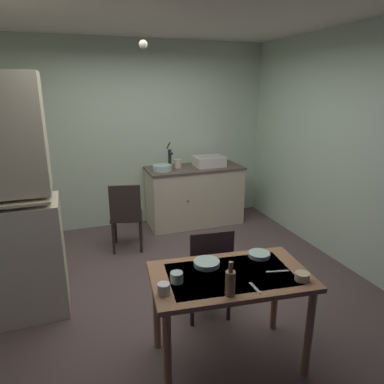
{
  "coord_description": "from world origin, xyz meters",
  "views": [
    {
      "loc": [
        -0.9,
        -3.17,
        2.05
      ],
      "look_at": [
        0.21,
        -0.05,
        1.04
      ],
      "focal_mm": 32.57,
      "sensor_mm": 36.0,
      "label": 1
    }
  ],
  "objects_px": {
    "sink_basin": "(209,161)",
    "dining_table": "(230,287)",
    "hand_pump": "(170,157)",
    "teacup_cream": "(177,277)",
    "mixing_bowl_counter": "(162,168)",
    "chair_far_side": "(208,270)",
    "glass_bottle": "(230,282)",
    "serving_bowl_wide": "(259,255)",
    "chair_by_counter": "(126,215)"
  },
  "relations": [
    {
      "from": "sink_basin",
      "to": "chair_far_side",
      "type": "height_order",
      "value": "sink_basin"
    },
    {
      "from": "chair_far_side",
      "to": "glass_bottle",
      "type": "xyz_separation_m",
      "value": [
        -0.17,
        -0.79,
        0.37
      ]
    },
    {
      "from": "dining_table",
      "to": "chair_by_counter",
      "type": "xyz_separation_m",
      "value": [
        -0.41,
        2.17,
        -0.16
      ]
    },
    {
      "from": "serving_bowl_wide",
      "to": "teacup_cream",
      "type": "xyz_separation_m",
      "value": [
        -0.73,
        -0.14,
        0.02
      ]
    },
    {
      "from": "dining_table",
      "to": "teacup_cream",
      "type": "bearing_deg",
      "value": 176.08
    },
    {
      "from": "glass_bottle",
      "to": "serving_bowl_wide",
      "type": "bearing_deg",
      "value": 41.91
    },
    {
      "from": "hand_pump",
      "to": "teacup_cream",
      "type": "relative_size",
      "value": 4.42
    },
    {
      "from": "sink_basin",
      "to": "chair_far_side",
      "type": "xyz_separation_m",
      "value": [
        -0.91,
        -2.22,
        -0.49
      ]
    },
    {
      "from": "dining_table",
      "to": "serving_bowl_wide",
      "type": "distance_m",
      "value": 0.39
    },
    {
      "from": "chair_by_counter",
      "to": "glass_bottle",
      "type": "height_order",
      "value": "glass_bottle"
    },
    {
      "from": "sink_basin",
      "to": "dining_table",
      "type": "height_order",
      "value": "sink_basin"
    },
    {
      "from": "mixing_bowl_counter",
      "to": "teacup_cream",
      "type": "height_order",
      "value": "mixing_bowl_counter"
    },
    {
      "from": "mixing_bowl_counter",
      "to": "serving_bowl_wide",
      "type": "height_order",
      "value": "mixing_bowl_counter"
    },
    {
      "from": "mixing_bowl_counter",
      "to": "glass_bottle",
      "type": "xyz_separation_m",
      "value": [
        -0.34,
        -2.96,
        -0.08
      ]
    },
    {
      "from": "hand_pump",
      "to": "serving_bowl_wide",
      "type": "distance_m",
      "value": 2.67
    },
    {
      "from": "teacup_cream",
      "to": "serving_bowl_wide",
      "type": "bearing_deg",
      "value": 11.06
    },
    {
      "from": "sink_basin",
      "to": "serving_bowl_wide",
      "type": "bearing_deg",
      "value": -103.63
    },
    {
      "from": "hand_pump",
      "to": "chair_by_counter",
      "type": "distance_m",
      "value": 1.16
    },
    {
      "from": "teacup_cream",
      "to": "glass_bottle",
      "type": "bearing_deg",
      "value": -42.93
    },
    {
      "from": "sink_basin",
      "to": "glass_bottle",
      "type": "bearing_deg",
      "value": -109.75
    },
    {
      "from": "teacup_cream",
      "to": "mixing_bowl_counter",
      "type": "bearing_deg",
      "value": 77.05
    },
    {
      "from": "chair_by_counter",
      "to": "sink_basin",
      "type": "bearing_deg",
      "value": 24.0
    },
    {
      "from": "teacup_cream",
      "to": "chair_far_side",
      "type": "bearing_deg",
      "value": 49.64
    },
    {
      "from": "dining_table",
      "to": "glass_bottle",
      "type": "bearing_deg",
      "value": -116.41
    },
    {
      "from": "chair_far_side",
      "to": "teacup_cream",
      "type": "xyz_separation_m",
      "value": [
        -0.45,
        -0.53,
        0.31
      ]
    },
    {
      "from": "serving_bowl_wide",
      "to": "chair_far_side",
      "type": "bearing_deg",
      "value": 125.47
    },
    {
      "from": "mixing_bowl_counter",
      "to": "teacup_cream",
      "type": "distance_m",
      "value": 2.78
    },
    {
      "from": "mixing_bowl_counter",
      "to": "chair_by_counter",
      "type": "bearing_deg",
      "value": -138.42
    },
    {
      "from": "chair_far_side",
      "to": "serving_bowl_wide",
      "type": "relative_size",
      "value": 5.13
    },
    {
      "from": "hand_pump",
      "to": "glass_bottle",
      "type": "distance_m",
      "value": 3.1
    },
    {
      "from": "hand_pump",
      "to": "teacup_cream",
      "type": "bearing_deg",
      "value": -105.22
    },
    {
      "from": "dining_table",
      "to": "chair_far_side",
      "type": "relative_size",
      "value": 1.36
    },
    {
      "from": "sink_basin",
      "to": "serving_bowl_wide",
      "type": "distance_m",
      "value": 2.69
    },
    {
      "from": "serving_bowl_wide",
      "to": "glass_bottle",
      "type": "bearing_deg",
      "value": -138.09
    },
    {
      "from": "hand_pump",
      "to": "mixing_bowl_counter",
      "type": "xyz_separation_m",
      "value": [
        -0.14,
        -0.1,
        -0.13
      ]
    },
    {
      "from": "chair_by_counter",
      "to": "teacup_cream",
      "type": "relative_size",
      "value": 10.24
    },
    {
      "from": "mixing_bowl_counter",
      "to": "chair_far_side",
      "type": "bearing_deg",
      "value": -94.47
    },
    {
      "from": "mixing_bowl_counter",
      "to": "dining_table",
      "type": "relative_size",
      "value": 0.23
    },
    {
      "from": "mixing_bowl_counter",
      "to": "glass_bottle",
      "type": "bearing_deg",
      "value": -96.57
    },
    {
      "from": "chair_far_side",
      "to": "chair_by_counter",
      "type": "distance_m",
      "value": 1.67
    },
    {
      "from": "chair_far_side",
      "to": "teacup_cream",
      "type": "relative_size",
      "value": 10.04
    },
    {
      "from": "chair_far_side",
      "to": "chair_by_counter",
      "type": "xyz_separation_m",
      "value": [
        -0.46,
        1.61,
        0.01
      ]
    },
    {
      "from": "mixing_bowl_counter",
      "to": "hand_pump",
      "type": "bearing_deg",
      "value": 34.34
    },
    {
      "from": "chair_far_side",
      "to": "serving_bowl_wide",
      "type": "xyz_separation_m",
      "value": [
        0.28,
        -0.39,
        0.29
      ]
    },
    {
      "from": "dining_table",
      "to": "hand_pump",
      "type": "bearing_deg",
      "value": 82.64
    },
    {
      "from": "mixing_bowl_counter",
      "to": "teacup_cream",
      "type": "bearing_deg",
      "value": -102.95
    },
    {
      "from": "serving_bowl_wide",
      "to": "teacup_cream",
      "type": "height_order",
      "value": "teacup_cream"
    },
    {
      "from": "chair_far_side",
      "to": "glass_bottle",
      "type": "relative_size",
      "value": 3.75
    },
    {
      "from": "hand_pump",
      "to": "teacup_cream",
      "type": "xyz_separation_m",
      "value": [
        -0.76,
        -2.8,
        -0.27
      ]
    },
    {
      "from": "chair_far_side",
      "to": "mixing_bowl_counter",
      "type": "bearing_deg",
      "value": 85.53
    }
  ]
}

